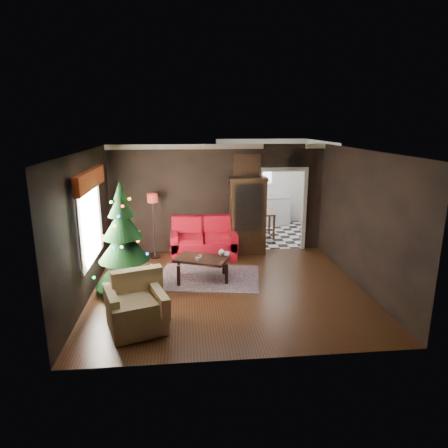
{
  "coord_description": "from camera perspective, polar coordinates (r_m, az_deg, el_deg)",
  "views": [
    {
      "loc": [
        -0.84,
        -7.47,
        3.33
      ],
      "look_at": [
        0.0,
        0.9,
        1.15
      ],
      "focal_mm": 31.63,
      "sensor_mm": 36.0,
      "label": 1
    }
  ],
  "objects": [
    {
      "name": "armchair",
      "position": [
        6.73,
        -12.67,
        -11.1
      ],
      "size": [
        1.15,
        1.15,
        0.93
      ],
      "primitive_type": null,
      "rotation": [
        0.0,
        0.0,
        0.33
      ],
      "color": "tan",
      "rests_on": "ground"
    },
    {
      "name": "wall_back",
      "position": [
        10.19,
        -0.9,
        3.6
      ],
      "size": [
        5.5,
        0.0,
        5.5
      ],
      "primitive_type": "plane",
      "rotation": [
        1.57,
        0.0,
        0.0
      ],
      "color": "black",
      "rests_on": "ground"
    },
    {
      "name": "curio_cabinet",
      "position": [
        10.15,
        3.44,
        0.94
      ],
      "size": [
        0.9,
        0.45,
        1.9
      ],
      "primitive_type": null,
      "color": "black",
      "rests_on": "ground"
    },
    {
      "name": "christmas_tree",
      "position": [
        8.01,
        -14.34,
        -2.48
      ],
      "size": [
        1.52,
        1.52,
        2.27
      ],
      "primitive_type": null,
      "rotation": [
        0.0,
        0.0,
        -0.34
      ],
      "color": "black",
      "rests_on": "ground"
    },
    {
      "name": "wall_left",
      "position": [
        7.95,
        -19.44,
        -0.37
      ],
      "size": [
        0.0,
        5.5,
        5.5
      ],
      "primitive_type": "plane",
      "rotation": [
        1.57,
        0.0,
        1.57
      ],
      "color": "black",
      "rests_on": "ground"
    },
    {
      "name": "cup_b",
      "position": [
        8.34,
        -3.92,
        -5.06
      ],
      "size": [
        0.08,
        0.08,
        0.07
      ],
      "primitive_type": "cylinder",
      "rotation": [
        0.0,
        0.0,
        -0.03
      ],
      "color": "white",
      "rests_on": "coffee_table"
    },
    {
      "name": "kitchen_window",
      "position": [
        13.27,
        5.38,
        7.39
      ],
      "size": [
        0.7,
        0.06,
        0.7
      ],
      "primitive_type": "cube",
      "color": "white",
      "rests_on": "ground"
    },
    {
      "name": "floor_lamp",
      "position": [
        9.93,
        -10.13,
        -0.29
      ],
      "size": [
        0.35,
        0.35,
        1.63
      ],
      "primitive_type": null,
      "rotation": [
        0.0,
        0.0,
        0.35
      ],
      "color": "black",
      "rests_on": "ground"
    },
    {
      "name": "valance",
      "position": [
        7.95,
        -18.79,
        6.1
      ],
      "size": [
        0.12,
        2.1,
        0.35
      ],
      "primitive_type": "cube",
      "color": "maroon",
      "rests_on": "wall_left"
    },
    {
      "name": "rug",
      "position": [
        8.79,
        -2.22,
        -7.7
      ],
      "size": [
        2.43,
        1.95,
        0.01
      ],
      "primitive_type": "cube",
      "rotation": [
        0.0,
        0.0,
        -0.17
      ],
      "color": "#3D2936",
      "rests_on": "ground"
    },
    {
      "name": "coffee_table",
      "position": [
        8.59,
        -3.21,
        -6.45
      ],
      "size": [
        1.26,
        1.04,
        0.49
      ],
      "primitive_type": null,
      "rotation": [
        0.0,
        0.0,
        -0.41
      ],
      "color": "black",
      "rests_on": "rug"
    },
    {
      "name": "kitchen_table",
      "position": [
        11.77,
        5.42,
        -0.09
      ],
      "size": [
        0.7,
        0.7,
        0.75
      ],
      "primitive_type": null,
      "color": "brown",
      "rests_on": "ground"
    },
    {
      "name": "wall_right",
      "position": [
        8.51,
        19.39,
        0.59
      ],
      "size": [
        0.0,
        5.5,
        5.5
      ],
      "primitive_type": "plane",
      "rotation": [
        1.57,
        0.0,
        -1.57
      ],
      "color": "black",
      "rests_on": "ground"
    },
    {
      "name": "doorway",
      "position": [
        10.54,
        8.36,
        1.87
      ],
      "size": [
        1.1,
        0.1,
        2.1
      ],
      "primitive_type": null,
      "color": "white",
      "rests_on": "ground"
    },
    {
      "name": "ceiling",
      "position": [
        7.54,
        0.7,
        10.5
      ],
      "size": [
        5.5,
        5.5,
        0.0
      ],
      "primitive_type": "plane",
      "rotation": [
        3.14,
        0.0,
        0.0
      ],
      "color": "white",
      "rests_on": "ground"
    },
    {
      "name": "floor",
      "position": [
        8.22,
        0.64,
        -9.36
      ],
      "size": [
        5.5,
        5.5,
        0.0
      ],
      "primitive_type": "plane",
      "color": "black",
      "rests_on": "ground"
    },
    {
      "name": "left_window",
      "position": [
        8.12,
        -18.88,
        0.34
      ],
      "size": [
        0.05,
        1.6,
        1.4
      ],
      "primitive_type": "cube",
      "color": "white",
      "rests_on": "wall_left"
    },
    {
      "name": "book",
      "position": [
        8.71,
        -0.43,
        -3.56
      ],
      "size": [
        0.18,
        0.06,
        0.24
      ],
      "primitive_type": "imported",
      "rotation": [
        0.0,
        0.0,
        -0.25
      ],
      "color": "#7B6C56",
      "rests_on": "coffee_table"
    },
    {
      "name": "kitchen_floor",
      "position": [
        12.21,
        6.49,
        -1.4
      ],
      "size": [
        3.0,
        3.0,
        0.0
      ],
      "primitive_type": "plane",
      "color": "silver",
      "rests_on": "ground"
    },
    {
      "name": "wall_front",
      "position": [
        5.4,
        3.64,
        -6.43
      ],
      "size": [
        5.5,
        0.0,
        5.5
      ],
      "primitive_type": "plane",
      "rotation": [
        -1.57,
        0.0,
        0.0
      ],
      "color": "black",
      "rests_on": "ground"
    },
    {
      "name": "teapot",
      "position": [
        8.6,
        -0.35,
        -4.12
      ],
      "size": [
        0.16,
        0.16,
        0.15
      ],
      "primitive_type": null,
      "rotation": [
        0.0,
        0.0,
        0.02
      ],
      "color": "white",
      "rests_on": "coffee_table"
    },
    {
      "name": "loveseat",
      "position": [
        9.94,
        -2.96,
        -2.03
      ],
      "size": [
        1.7,
        0.9,
        1.0
      ],
      "primitive_type": null,
      "color": "maroon",
      "rests_on": "ground"
    },
    {
      "name": "kitchen_counter",
      "position": [
        13.24,
        5.46,
        1.88
      ],
      "size": [
        1.8,
        0.6,
        0.9
      ],
      "primitive_type": "cube",
      "color": "silver",
      "rests_on": "ground"
    },
    {
      "name": "cup_a",
      "position": [
        8.53,
        -3.43,
        -4.64
      ],
      "size": [
        0.1,
        0.1,
        0.06
      ],
      "primitive_type": "cylinder",
      "rotation": [
        0.0,
        0.0,
        0.38
      ],
      "color": "white",
      "rests_on": "coffee_table"
    },
    {
      "name": "painting",
      "position": [
        10.11,
        3.38,
        8.36
      ],
      "size": [
        0.62,
        0.05,
        0.52
      ],
      "primitive_type": "cube",
      "color": "#A2693F",
      "rests_on": "wall_back"
    },
    {
      "name": "wall_clock",
      "position": [
        10.35,
        10.05,
        9.03
      ],
      "size": [
        0.32,
        0.32,
        0.06
      ],
      "primitive_type": "cylinder",
      "color": "white",
      "rests_on": "wall_back"
    }
  ]
}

